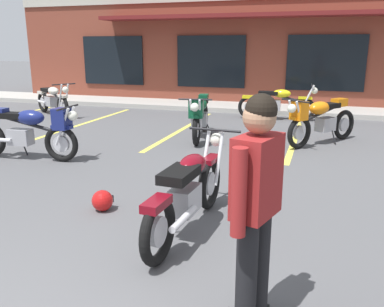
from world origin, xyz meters
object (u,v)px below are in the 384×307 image
Objects in this scene: motorcycle_blue_standard at (29,130)px; helmet_on_pavement at (103,201)px; motorcycle_green_cafe_racer at (200,115)px; motorcycle_black_cruiser at (52,100)px; person_in_black_shirt at (256,200)px; motorcycle_foreground_classic at (189,191)px; motorcycle_silver_naked at (320,119)px; motorcycle_red_sportbike at (277,103)px.

helmet_on_pavement is at bearing -34.93° from motorcycle_blue_standard.
motorcycle_black_cruiser is at bearing 161.66° from motorcycle_green_cafe_racer.
motorcycle_foreground_classic is at bearing 125.29° from person_in_black_shirt.
motorcycle_silver_naked is 6.90× the size of helmet_on_pavement.
motorcycle_silver_naked is (1.26, 4.64, 0.07)m from motorcycle_foreground_classic.
person_in_black_shirt is at bearing -69.56° from motorcycle_green_cafe_racer.
person_in_black_shirt is at bearing -45.94° from motorcycle_black_cruiser.
motorcycle_black_cruiser is at bearing 130.58° from helmet_on_pavement.
motorcycle_red_sportbike is (0.10, 7.31, 0.00)m from motorcycle_foreground_classic.
person_in_black_shirt reaches higher than motorcycle_blue_standard.
person_in_black_shirt is 6.44× the size of helmet_on_pavement.
motorcycle_foreground_classic is 1.01× the size of motorcycle_green_cafe_racer.
motorcycle_black_cruiser is 10.20m from person_in_black_shirt.
motorcycle_foreground_classic is 1.18× the size of motorcycle_silver_naked.
motorcycle_black_cruiser is at bearing 135.66° from motorcycle_foreground_classic.
person_in_black_shirt reaches higher than helmet_on_pavement.
motorcycle_blue_standard reaches higher than helmet_on_pavement.
motorcycle_blue_standard is (-3.67, -5.43, 0.07)m from motorcycle_red_sportbike.
motorcycle_green_cafe_racer is (2.38, 2.50, 0.00)m from motorcycle_blue_standard.
motorcycle_blue_standard is at bearing -58.01° from motorcycle_black_cruiser.
motorcycle_red_sportbike is at bearing 113.55° from motorcycle_silver_naked.
motorcycle_foreground_classic is 8.62m from motorcycle_black_cruiser.
motorcycle_black_cruiser and motorcycle_green_cafe_racer have the same top height.
motorcycle_foreground_classic is 1.00× the size of motorcycle_red_sportbike.
motorcycle_green_cafe_racer is at bearing 90.23° from helmet_on_pavement.
motorcycle_black_cruiser is 1.12× the size of person_in_black_shirt.
motorcycle_green_cafe_racer is at bearing -113.91° from motorcycle_red_sportbike.
motorcycle_silver_naked and motorcycle_blue_standard have the same top height.
motorcycle_foreground_classic is 1.13× the size of motorcycle_black_cruiser.
motorcycle_silver_naked is 5.57m from motorcycle_blue_standard.
motorcycle_silver_naked and motorcycle_green_cafe_racer have the same top height.
helmet_on_pavement is (-1.18, 0.21, -0.33)m from motorcycle_foreground_classic.
motorcycle_silver_naked is at bearing 6.08° from motorcycle_green_cafe_racer.
motorcycle_silver_naked is at bearing 61.17° from helmet_on_pavement.
person_in_black_shirt is at bearing -93.32° from motorcycle_silver_naked.
person_in_black_shirt reaches higher than motorcycle_foreground_classic.
person_in_black_shirt reaches higher than motorcycle_silver_naked.
motorcycle_black_cruiser is 5.24m from motorcycle_green_cafe_racer.
motorcycle_blue_standard is at bearing 145.07° from helmet_on_pavement.
motorcycle_silver_naked is at bearing 74.83° from motorcycle_foreground_classic.
motorcycle_foreground_classic is 4.54m from motorcycle_green_cafe_racer.
motorcycle_foreground_classic is 1.26× the size of person_in_black_shirt.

